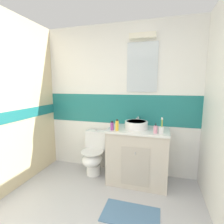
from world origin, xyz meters
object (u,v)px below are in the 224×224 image
Objects in this scene: soap_dispenser at (156,129)px; sink_basin at (136,124)px; deodorant_spray_can at (117,125)px; toilet at (94,154)px; toothbrush_cup at (161,129)px; lotion_bottle_short at (112,126)px.

sink_basin is at bearing 146.66° from soap_dispenser.
deodorant_spray_can reaches higher than soap_dispenser.
deodorant_spray_can is (0.46, -0.21, 0.58)m from toilet.
toilet is 1.23m from toothbrush_cup.
lotion_bottle_short is at bearing 176.25° from deodorant_spray_can.
toothbrush_cup reaches higher than sink_basin.
sink_basin is 0.54× the size of toilet.
lotion_bottle_short is (-0.33, -0.20, 0.00)m from sink_basin.
toothbrush_cup reaches higher than deodorant_spray_can.
deodorant_spray_can is at bearing -24.51° from toilet.
toilet is 5.52× the size of lotion_bottle_short.
deodorant_spray_can is 0.08m from lotion_bottle_short.
sink_basin is at bearing 154.44° from toothbrush_cup.
soap_dispenser is at bearing 1.28° from deodorant_spray_can.
soap_dispenser is (0.29, -0.19, -0.01)m from sink_basin.
lotion_bottle_short is (-0.70, -0.02, 0.01)m from toothbrush_cup.
toilet is at bearing 168.91° from soap_dispenser.
toilet is (-0.71, 0.00, -0.56)m from sink_basin.
toilet is 4.46× the size of deodorant_spray_can.
toilet is 3.30× the size of toothbrush_cup.
sink_basin is at bearing 31.41° from lotion_bottle_short.
soap_dispenser is at bearing -33.34° from sink_basin.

